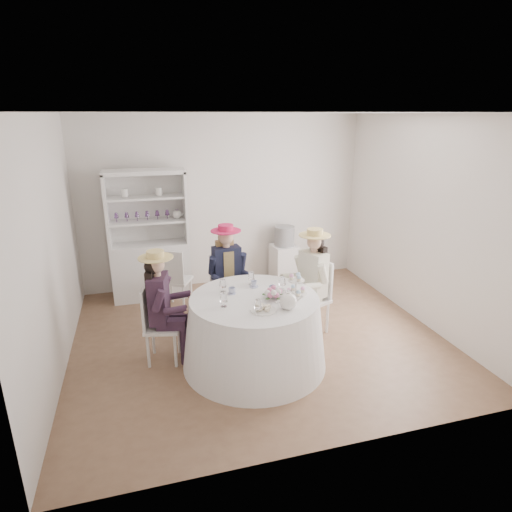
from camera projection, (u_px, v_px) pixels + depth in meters
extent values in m
plane|color=brown|center=(258.00, 337.00, 5.42)|extent=(4.50, 4.50, 0.00)
plane|color=white|center=(259.00, 113.00, 4.57)|extent=(4.50, 4.50, 0.00)
plane|color=silver|center=(224.00, 202.00, 6.82)|extent=(4.50, 0.00, 4.50)
plane|color=silver|center=(332.00, 304.00, 3.17)|extent=(4.50, 0.00, 4.50)
plane|color=silver|center=(49.00, 250.00, 4.42)|extent=(0.00, 4.50, 4.50)
plane|color=silver|center=(424.00, 222.00, 5.57)|extent=(0.00, 4.50, 4.50)
cone|color=white|center=(254.00, 332.00, 4.74)|extent=(1.60, 1.60, 0.79)
cylinder|color=white|center=(254.00, 299.00, 4.61)|extent=(1.40, 1.40, 0.02)
cube|color=silver|center=(152.00, 270.00, 6.49)|extent=(1.17, 0.51, 0.86)
cube|color=silver|center=(146.00, 206.00, 6.36)|extent=(1.15, 0.12, 1.05)
cube|color=silver|center=(144.00, 172.00, 6.02)|extent=(1.17, 0.51, 0.06)
cube|color=silver|center=(106.00, 211.00, 6.05)|extent=(0.07, 0.43, 1.05)
cube|color=silver|center=(185.00, 206.00, 6.33)|extent=(0.07, 0.43, 1.05)
cube|color=silver|center=(148.00, 221.00, 6.25)|extent=(1.09, 0.46, 0.03)
cube|color=silver|center=(146.00, 197.00, 6.14)|extent=(1.09, 0.46, 0.03)
sphere|color=white|center=(177.00, 214.00, 6.34)|extent=(0.13, 0.13, 0.13)
cube|color=silver|center=(284.00, 263.00, 7.17)|extent=(0.43, 0.43, 0.62)
cylinder|color=black|center=(284.00, 236.00, 7.02)|extent=(0.37, 0.37, 0.33)
cube|color=silver|center=(163.00, 327.00, 4.79)|extent=(0.45, 0.45, 0.04)
cylinder|color=silver|center=(175.00, 350.00, 4.72)|extent=(0.03, 0.03, 0.41)
cylinder|color=silver|center=(179.00, 337.00, 5.00)|extent=(0.03, 0.03, 0.41)
cylinder|color=silver|center=(148.00, 351.00, 4.71)|extent=(0.03, 0.03, 0.41)
cylinder|color=silver|center=(153.00, 337.00, 4.99)|extent=(0.03, 0.03, 0.41)
cube|color=silver|center=(146.00, 307.00, 4.70)|extent=(0.11, 0.35, 0.47)
cube|color=black|center=(159.00, 299.00, 4.68)|extent=(0.26, 0.37, 0.54)
cube|color=black|center=(171.00, 324.00, 4.69)|extent=(0.34, 0.19, 0.11)
cylinder|color=black|center=(185.00, 346.00, 4.78)|extent=(0.09, 0.09, 0.43)
cylinder|color=black|center=(159.00, 300.00, 4.48)|extent=(0.18, 0.12, 0.26)
cube|color=black|center=(173.00, 317.00, 4.85)|extent=(0.34, 0.19, 0.11)
cylinder|color=black|center=(186.00, 339.00, 4.94)|extent=(0.09, 0.09, 0.43)
cylinder|color=black|center=(165.00, 286.00, 4.84)|extent=(0.18, 0.12, 0.26)
cylinder|color=#D8A889|center=(157.00, 274.00, 4.59)|extent=(0.08, 0.08, 0.07)
sphere|color=#D8A889|center=(156.00, 265.00, 4.55)|extent=(0.18, 0.18, 0.18)
sphere|color=black|center=(152.00, 266.00, 4.56)|extent=(0.18, 0.18, 0.18)
cube|color=black|center=(151.00, 285.00, 4.63)|extent=(0.12, 0.24, 0.35)
cylinder|color=#DBBE6A|center=(156.00, 258.00, 4.53)|extent=(0.37, 0.37, 0.01)
cylinder|color=#DBBE6A|center=(155.00, 254.00, 4.52)|extent=(0.19, 0.19, 0.07)
cube|color=silver|center=(228.00, 293.00, 5.64)|extent=(0.42, 0.42, 0.04)
cylinder|color=silver|center=(220.00, 315.00, 5.52)|extent=(0.03, 0.03, 0.43)
cylinder|color=silver|center=(243.00, 312.00, 5.63)|extent=(0.03, 0.03, 0.43)
cylinder|color=silver|center=(214.00, 306.00, 5.79)|extent=(0.03, 0.03, 0.43)
cylinder|color=silver|center=(235.00, 302.00, 5.90)|extent=(0.03, 0.03, 0.43)
cube|color=silver|center=(223.00, 271.00, 5.71)|extent=(0.37, 0.07, 0.48)
cube|color=#191C32|center=(227.00, 267.00, 5.54)|extent=(0.37, 0.23, 0.56)
cube|color=tan|center=(227.00, 267.00, 5.54)|extent=(0.16, 0.23, 0.48)
cube|color=#191C32|center=(224.00, 292.00, 5.48)|extent=(0.16, 0.34, 0.12)
cylinder|color=#191C32|center=(228.00, 317.00, 5.46)|extent=(0.10, 0.10, 0.45)
cylinder|color=#191C32|center=(212.00, 265.00, 5.42)|extent=(0.10, 0.18, 0.27)
cube|color=#191C32|center=(237.00, 290.00, 5.54)|extent=(0.16, 0.34, 0.12)
cylinder|color=#191C32|center=(240.00, 315.00, 5.52)|extent=(0.10, 0.10, 0.45)
cylinder|color=#191C32|center=(242.00, 262.00, 5.56)|extent=(0.10, 0.18, 0.27)
cylinder|color=#D8A889|center=(226.00, 245.00, 5.45)|extent=(0.09, 0.09, 0.08)
sphere|color=#D8A889|center=(226.00, 237.00, 5.42)|extent=(0.18, 0.18, 0.18)
sphere|color=tan|center=(225.00, 238.00, 5.46)|extent=(0.18, 0.18, 0.18)
cube|color=tan|center=(225.00, 254.00, 5.56)|extent=(0.24, 0.10, 0.37)
cylinder|color=#D41F55|center=(226.00, 231.00, 5.39)|extent=(0.39, 0.39, 0.01)
cylinder|color=#D41F55|center=(226.00, 228.00, 5.38)|extent=(0.19, 0.19, 0.08)
cube|color=silver|center=(311.00, 300.00, 5.43)|extent=(0.51, 0.51, 0.04)
cylinder|color=silver|center=(293.00, 315.00, 5.52)|extent=(0.04, 0.04, 0.43)
cylinder|color=silver|center=(310.00, 324.00, 5.29)|extent=(0.04, 0.04, 0.43)
cylinder|color=silver|center=(310.00, 309.00, 5.70)|extent=(0.04, 0.04, 0.43)
cylinder|color=silver|center=(327.00, 317.00, 5.47)|extent=(0.04, 0.04, 0.43)
cube|color=silver|center=(321.00, 278.00, 5.44)|extent=(0.16, 0.35, 0.49)
cube|color=silver|center=(313.00, 274.00, 5.32)|extent=(0.31, 0.40, 0.56)
cube|color=silver|center=(299.00, 295.00, 5.40)|extent=(0.35, 0.24, 0.12)
cylinder|color=silver|center=(291.00, 319.00, 5.41)|extent=(0.10, 0.10, 0.45)
cylinder|color=silver|center=(300.00, 265.00, 5.43)|extent=(0.19, 0.14, 0.27)
cube|color=silver|center=(309.00, 299.00, 5.27)|extent=(0.35, 0.24, 0.12)
cylinder|color=silver|center=(300.00, 324.00, 5.28)|extent=(0.10, 0.10, 0.45)
cylinder|color=silver|center=(323.00, 274.00, 5.13)|extent=(0.19, 0.14, 0.27)
cylinder|color=#D8A889|center=(314.00, 250.00, 5.23)|extent=(0.09, 0.09, 0.08)
sphere|color=#D8A889|center=(314.00, 242.00, 5.19)|extent=(0.18, 0.18, 0.18)
sphere|color=black|center=(317.00, 243.00, 5.22)|extent=(0.18, 0.18, 0.18)
cube|color=black|center=(318.00, 260.00, 5.32)|extent=(0.16, 0.25, 0.37)
cylinder|color=#DBBE6A|center=(315.00, 235.00, 5.17)|extent=(0.39, 0.39, 0.01)
cylinder|color=#DBBE6A|center=(315.00, 232.00, 5.15)|extent=(0.19, 0.19, 0.08)
cube|color=silver|center=(177.00, 280.00, 6.12)|extent=(0.50, 0.50, 0.04)
cylinder|color=silver|center=(191.00, 291.00, 6.30)|extent=(0.03, 0.03, 0.41)
cylinder|color=silver|center=(172.00, 289.00, 6.36)|extent=(0.03, 0.03, 0.41)
cylinder|color=silver|center=(184.00, 299.00, 6.02)|extent=(0.03, 0.03, 0.41)
cylinder|color=silver|center=(164.00, 297.00, 6.08)|extent=(0.03, 0.03, 0.41)
cube|color=silver|center=(171.00, 268.00, 5.89)|extent=(0.33, 0.19, 0.47)
imported|color=white|center=(232.00, 291.00, 4.70)|extent=(0.10, 0.10, 0.06)
imported|color=white|center=(254.00, 284.00, 4.88)|extent=(0.08, 0.08, 0.07)
imported|color=white|center=(272.00, 289.00, 4.75)|extent=(0.08, 0.08, 0.06)
imported|color=white|center=(275.00, 294.00, 4.62)|extent=(0.27, 0.27, 0.05)
sphere|color=pink|center=(278.00, 292.00, 4.55)|extent=(0.06, 0.06, 0.06)
sphere|color=white|center=(276.00, 291.00, 4.57)|extent=(0.06, 0.06, 0.06)
sphere|color=pink|center=(273.00, 291.00, 4.59)|extent=(0.06, 0.06, 0.06)
sphere|color=white|center=(270.00, 291.00, 4.58)|extent=(0.06, 0.06, 0.06)
sphere|color=pink|center=(268.00, 292.00, 4.55)|extent=(0.06, 0.06, 0.06)
sphere|color=white|center=(268.00, 293.00, 4.52)|extent=(0.06, 0.06, 0.06)
sphere|color=pink|center=(270.00, 294.00, 4.50)|extent=(0.06, 0.06, 0.06)
sphere|color=white|center=(273.00, 295.00, 4.48)|extent=(0.06, 0.06, 0.06)
sphere|color=pink|center=(276.00, 294.00, 4.49)|extent=(0.06, 0.06, 0.06)
sphere|color=white|center=(278.00, 293.00, 4.52)|extent=(0.06, 0.06, 0.06)
sphere|color=white|center=(288.00, 301.00, 4.33)|extent=(0.18, 0.18, 0.18)
cylinder|color=white|center=(298.00, 299.00, 4.35)|extent=(0.11, 0.03, 0.09)
cylinder|color=white|center=(288.00, 293.00, 4.30)|extent=(0.04, 0.04, 0.02)
cylinder|color=white|center=(263.00, 310.00, 4.30)|extent=(0.26, 0.26, 0.01)
cube|color=beige|center=(259.00, 309.00, 4.26)|extent=(0.06, 0.04, 0.03)
cube|color=beige|center=(263.00, 307.00, 4.29)|extent=(0.07, 0.05, 0.03)
cube|color=beige|center=(268.00, 307.00, 4.32)|extent=(0.07, 0.07, 0.03)
cube|color=beige|center=(260.00, 305.00, 4.32)|extent=(0.07, 0.07, 0.03)
cube|color=beige|center=(267.00, 309.00, 4.26)|extent=(0.07, 0.07, 0.03)
cylinder|color=white|center=(296.00, 293.00, 4.70)|extent=(0.25, 0.25, 0.01)
cylinder|color=white|center=(296.00, 287.00, 4.67)|extent=(0.02, 0.02, 0.16)
cylinder|color=white|center=(296.00, 280.00, 4.65)|extent=(0.18, 0.18, 0.01)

